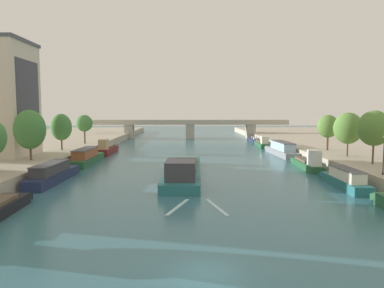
{
  "coord_description": "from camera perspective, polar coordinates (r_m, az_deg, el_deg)",
  "views": [
    {
      "loc": [
        -1.07,
        -19.52,
        8.98
      ],
      "look_at": [
        0.0,
        54.71,
        2.2
      ],
      "focal_mm": 34.3,
      "sensor_mm": 36.0,
      "label": 1
    }
  ],
  "objects": [
    {
      "name": "moored_boat_right_second",
      "position": [
        76.31,
        13.75,
        -0.82
      ],
      "size": [
        3.31,
        16.41,
        2.77
      ],
      "color": "gray",
      "rests_on": "ground"
    },
    {
      "name": "moored_boat_right_far",
      "position": [
        93.2,
        10.85,
        0.12
      ],
      "size": [
        2.73,
        12.65,
        2.85
      ],
      "color": "#235633",
      "rests_on": "ground"
    },
    {
      "name": "tree_right_nearest",
      "position": [
        71.38,
        20.39,
        2.58
      ],
      "size": [
        3.82,
        3.82,
        6.44
      ],
      "color": "brown",
      "rests_on": "quay_right"
    },
    {
      "name": "tree_right_end_of_row",
      "position": [
        55.3,
        26.47,
        2.21
      ],
      "size": [
        4.33,
        4.33,
        7.25
      ],
      "color": "brown",
      "rests_on": "quay_right"
    },
    {
      "name": "bridge_far",
      "position": [
        119.56,
        -0.31,
        2.74
      ],
      "size": [
        63.62,
        4.4,
        5.94
      ],
      "color": "#ADA899",
      "rests_on": "ground"
    },
    {
      "name": "moored_boat_right_gap_after",
      "position": [
        59.46,
        17.51,
        -2.81
      ],
      "size": [
        2.44,
        12.5,
        3.26
      ],
      "color": "#235633",
      "rests_on": "ground"
    },
    {
      "name": "quay_left",
      "position": [
        83.48,
        -26.93,
        -0.92
      ],
      "size": [
        36.0,
        170.0,
        1.75
      ],
      "primitive_type": "cube",
      "color": "#B2A893",
      "rests_on": "ground"
    },
    {
      "name": "moored_boat_left_upstream",
      "position": [
        49.32,
        -20.84,
        -4.36
      ],
      "size": [
        2.79,
        13.54,
        2.53
      ],
      "color": "#1E284C",
      "rests_on": "ground"
    },
    {
      "name": "moored_boat_left_far",
      "position": [
        64.64,
        -16.07,
        -1.98
      ],
      "size": [
        2.81,
        14.75,
        2.66
      ],
      "color": "#235633",
      "rests_on": "ground"
    },
    {
      "name": "tree_left_far",
      "position": [
        83.77,
        -16.39,
        3.1
      ],
      "size": [
        3.56,
        3.56,
        6.3
      ],
      "color": "brown",
      "rests_on": "quay_left"
    },
    {
      "name": "wake_behind_barge",
      "position": [
        34.74,
        0.8,
        -9.74
      ],
      "size": [
        5.6,
        5.98,
        0.03
      ],
      "color": "#A5D1DB",
      "rests_on": "ground"
    },
    {
      "name": "moored_boat_left_second",
      "position": [
        78.47,
        -13.02,
        -0.75
      ],
      "size": [
        2.26,
        12.17,
        3.32
      ],
      "color": "maroon",
      "rests_on": "ground"
    },
    {
      "name": "tree_left_third",
      "position": [
        58.2,
        -23.91,
        2.08
      ],
      "size": [
        4.49,
        4.49,
        7.36
      ],
      "color": "brown",
      "rests_on": "quay_left"
    },
    {
      "name": "barge_midriver",
      "position": [
        49.13,
        -1.39,
        -4.18
      ],
      "size": [
        5.32,
        24.71,
        3.27
      ],
      "color": "#23666B",
      "rests_on": "ground"
    },
    {
      "name": "ground_plane",
      "position": [
        21.51,
        2.22,
        -19.46
      ],
      "size": [
        400.0,
        400.0,
        0.0
      ],
      "primitive_type": "plane",
      "color": "#336675"
    },
    {
      "name": "moored_boat_right_lone",
      "position": [
        106.23,
        9.59,
        0.59
      ],
      "size": [
        2.22,
        11.08,
        2.11
      ],
      "color": "#1E284C",
      "rests_on": "ground"
    },
    {
      "name": "lamppost_right_bank",
      "position": [
        46.59,
        27.66,
        -1.27
      ],
      "size": [
        0.28,
        0.28,
        4.44
      ],
      "color": "black",
      "rests_on": "quay_right"
    },
    {
      "name": "quay_right",
      "position": [
        84.44,
        26.6,
        -0.84
      ],
      "size": [
        36.0,
        170.0,
        1.75
      ],
      "primitive_type": "cube",
      "color": "#B2A893",
      "rests_on": "ground"
    },
    {
      "name": "moored_boat_right_midway",
      "position": [
        46.52,
        22.67,
        -5.1
      ],
      "size": [
        2.32,
        11.2,
        2.34
      ],
      "color": "#23666B",
      "rests_on": "ground"
    },
    {
      "name": "tree_left_distant",
      "position": [
        71.44,
        -19.67,
        2.48
      ],
      "size": [
        3.79,
        3.79,
        6.66
      ],
      "color": "brown",
      "rests_on": "quay_left"
    },
    {
      "name": "tree_right_distant",
      "position": [
        62.61,
        23.11,
        2.26
      ],
      "size": [
        4.43,
        4.43,
        6.93
      ],
      "color": "brown",
      "rests_on": "quay_right"
    }
  ]
}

